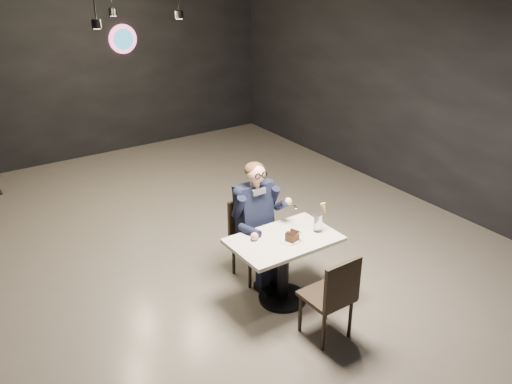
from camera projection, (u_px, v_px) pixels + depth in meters
floor at (215, 265)px, 6.46m from camera, size 9.00×9.00×0.00m
wall_sign at (123, 39)px, 9.42m from camera, size 0.50×0.06×0.50m
main_table at (283, 269)px, 5.68m from camera, size 1.10×0.70×0.75m
chair_far at (254, 241)px, 6.06m from camera, size 0.42×0.46×0.92m
chair_near at (326, 294)px, 5.13m from camera, size 0.43×0.47×0.92m
seated_man at (254, 220)px, 5.95m from camera, size 0.60×0.80×1.44m
dessert_plate at (290, 240)px, 5.48m from camera, size 0.21×0.21×0.01m
cake_slice at (292, 236)px, 5.45m from camera, size 0.15×0.13×0.09m
mint_leaf at (299, 233)px, 5.44m from camera, size 0.06×0.04×0.01m
sundae_glass at (318, 223)px, 5.62m from camera, size 0.09×0.09×0.20m
wafer_cone at (324, 209)px, 5.61m from camera, size 0.07×0.07×0.12m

